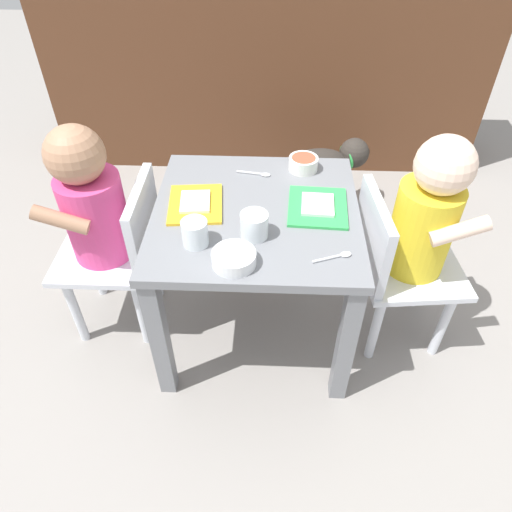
{
  "coord_description": "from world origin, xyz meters",
  "views": [
    {
      "loc": [
        0.04,
        -0.99,
        1.21
      ],
      "look_at": [
        0.0,
        0.0,
        0.3
      ],
      "focal_mm": 33.09,
      "sensor_mm": 36.0,
      "label": 1
    }
  ],
  "objects_px": {
    "food_tray_left": "(195,203)",
    "water_cup_left": "(195,234)",
    "seated_child_right": "(419,225)",
    "spoon_by_left_tray": "(257,174)",
    "water_cup_right": "(255,227)",
    "spoon_by_right_tray": "(336,256)",
    "cereal_bowl_right_side": "(303,163)",
    "food_tray_right": "(318,206)",
    "seated_child_left": "(98,212)",
    "dining_table": "(256,235)",
    "dog": "(318,170)",
    "veggie_bowl_far": "(234,258)"
  },
  "relations": [
    {
      "from": "seated_child_right",
      "to": "spoon_by_left_tray",
      "type": "distance_m",
      "value": 0.47
    },
    {
      "from": "spoon_by_left_tray",
      "to": "spoon_by_right_tray",
      "type": "xyz_separation_m",
      "value": [
        0.2,
        -0.35,
        0.0
      ]
    },
    {
      "from": "spoon_by_right_tray",
      "to": "food_tray_left",
      "type": "bearing_deg",
      "value": 151.86
    },
    {
      "from": "water_cup_right",
      "to": "spoon_by_right_tray",
      "type": "xyz_separation_m",
      "value": [
        0.19,
        -0.07,
        -0.03
      ]
    },
    {
      "from": "seated_child_left",
      "to": "seated_child_right",
      "type": "height_order",
      "value": "seated_child_right"
    },
    {
      "from": "food_tray_right",
      "to": "water_cup_right",
      "type": "relative_size",
      "value": 2.69
    },
    {
      "from": "dog",
      "to": "spoon_by_right_tray",
      "type": "bearing_deg",
      "value": -91.81
    },
    {
      "from": "food_tray_right",
      "to": "water_cup_right",
      "type": "bearing_deg",
      "value": -143.06
    },
    {
      "from": "spoon_by_right_tray",
      "to": "seated_child_right",
      "type": "bearing_deg",
      "value": 36.39
    },
    {
      "from": "food_tray_right",
      "to": "water_cup_left",
      "type": "height_order",
      "value": "water_cup_left"
    },
    {
      "from": "dining_table",
      "to": "spoon_by_left_tray",
      "type": "distance_m",
      "value": 0.19
    },
    {
      "from": "cereal_bowl_right_side",
      "to": "spoon_by_left_tray",
      "type": "height_order",
      "value": "cereal_bowl_right_side"
    },
    {
      "from": "cereal_bowl_right_side",
      "to": "water_cup_left",
      "type": "bearing_deg",
      "value": -128.05
    },
    {
      "from": "seated_child_left",
      "to": "seated_child_right",
      "type": "xyz_separation_m",
      "value": [
        0.87,
        -0.02,
        -0.0
      ]
    },
    {
      "from": "seated_child_left",
      "to": "spoon_by_right_tray",
      "type": "xyz_separation_m",
      "value": [
        0.63,
        -0.2,
        0.04
      ]
    },
    {
      "from": "water_cup_left",
      "to": "seated_child_left",
      "type": "bearing_deg",
      "value": 151.55
    },
    {
      "from": "dining_table",
      "to": "seated_child_left",
      "type": "distance_m",
      "value": 0.44
    },
    {
      "from": "food_tray_right",
      "to": "dining_table",
      "type": "bearing_deg",
      "value": -174.4
    },
    {
      "from": "dog",
      "to": "water_cup_right",
      "type": "xyz_separation_m",
      "value": [
        -0.22,
        -0.73,
        0.3
      ]
    },
    {
      "from": "dining_table",
      "to": "spoon_by_right_tray",
      "type": "height_order",
      "value": "spoon_by_right_tray"
    },
    {
      "from": "water_cup_left",
      "to": "cereal_bowl_right_side",
      "type": "height_order",
      "value": "water_cup_left"
    },
    {
      "from": "seated_child_right",
      "to": "spoon_by_left_tray",
      "type": "bearing_deg",
      "value": 158.59
    },
    {
      "from": "seated_child_right",
      "to": "water_cup_right",
      "type": "bearing_deg",
      "value": -166.33
    },
    {
      "from": "food_tray_left",
      "to": "cereal_bowl_right_side",
      "type": "height_order",
      "value": "cereal_bowl_right_side"
    },
    {
      "from": "seated_child_left",
      "to": "water_cup_left",
      "type": "bearing_deg",
      "value": -28.45
    },
    {
      "from": "food_tray_left",
      "to": "spoon_by_right_tray",
      "type": "height_order",
      "value": "food_tray_left"
    },
    {
      "from": "dog",
      "to": "cereal_bowl_right_side",
      "type": "distance_m",
      "value": 0.52
    },
    {
      "from": "seated_child_left",
      "to": "spoon_by_left_tray",
      "type": "height_order",
      "value": "seated_child_left"
    },
    {
      "from": "food_tray_right",
      "to": "cereal_bowl_right_side",
      "type": "bearing_deg",
      "value": 99.66
    },
    {
      "from": "seated_child_left",
      "to": "food_tray_right",
      "type": "height_order",
      "value": "seated_child_left"
    },
    {
      "from": "seated_child_left",
      "to": "cereal_bowl_right_side",
      "type": "xyz_separation_m",
      "value": [
        0.56,
        0.18,
        0.06
      ]
    },
    {
      "from": "food_tray_left",
      "to": "water_cup_left",
      "type": "xyz_separation_m",
      "value": [
        0.02,
        -0.15,
        0.02
      ]
    },
    {
      "from": "seated_child_right",
      "to": "food_tray_left",
      "type": "xyz_separation_m",
      "value": [
        -0.59,
        0.01,
        0.04
      ]
    },
    {
      "from": "veggie_bowl_far",
      "to": "spoon_by_right_tray",
      "type": "relative_size",
      "value": 1.05
    },
    {
      "from": "water_cup_left",
      "to": "food_tray_right",
      "type": "bearing_deg",
      "value": 27.1
    },
    {
      "from": "dog",
      "to": "cereal_bowl_right_side",
      "type": "xyz_separation_m",
      "value": [
        -0.09,
        -0.43,
        0.29
      ]
    },
    {
      "from": "food_tray_left",
      "to": "water_cup_left",
      "type": "bearing_deg",
      "value": -81.77
    },
    {
      "from": "dog",
      "to": "water_cup_left",
      "type": "relative_size",
      "value": 6.4
    },
    {
      "from": "dining_table",
      "to": "dog",
      "type": "height_order",
      "value": "dining_table"
    },
    {
      "from": "food_tray_left",
      "to": "water_cup_left",
      "type": "distance_m",
      "value": 0.16
    },
    {
      "from": "food_tray_right",
      "to": "seated_child_left",
      "type": "bearing_deg",
      "value": 179.48
    },
    {
      "from": "seated_child_right",
      "to": "food_tray_right",
      "type": "distance_m",
      "value": 0.27
    },
    {
      "from": "dog",
      "to": "cereal_bowl_right_side",
      "type": "relative_size",
      "value": 4.91
    },
    {
      "from": "veggie_bowl_far",
      "to": "food_tray_right",
      "type": "bearing_deg",
      "value": 47.46
    },
    {
      "from": "dog",
      "to": "water_cup_right",
      "type": "height_order",
      "value": "water_cup_right"
    },
    {
      "from": "cereal_bowl_right_side",
      "to": "spoon_by_right_tray",
      "type": "bearing_deg",
      "value": -80.26
    },
    {
      "from": "seated_child_right",
      "to": "dog",
      "type": "height_order",
      "value": "seated_child_right"
    },
    {
      "from": "water_cup_left",
      "to": "veggie_bowl_far",
      "type": "distance_m",
      "value": 0.12
    },
    {
      "from": "cereal_bowl_right_side",
      "to": "food_tray_right",
      "type": "bearing_deg",
      "value": -80.34
    },
    {
      "from": "food_tray_left",
      "to": "water_cup_right",
      "type": "bearing_deg",
      "value": -35.99
    }
  ]
}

